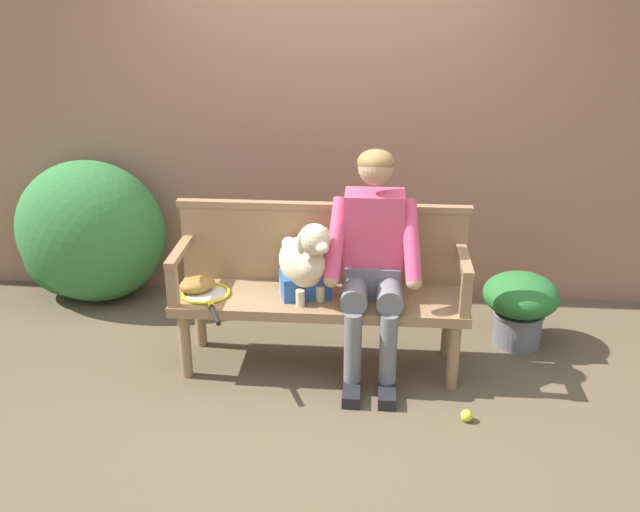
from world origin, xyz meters
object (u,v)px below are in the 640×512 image
(dog_on_bench, at_px, (305,259))
(tennis_ball, at_px, (467,416))
(potted_plant, at_px, (520,303))
(person_seated, at_px, (373,256))
(baseball_glove, at_px, (197,284))
(tennis_racket, at_px, (207,295))
(garden_bench, at_px, (320,304))
(sports_bag, at_px, (305,284))

(dog_on_bench, xyz_separation_m, tennis_ball, (0.92, -0.46, -0.69))
(dog_on_bench, relative_size, potted_plant, 1.05)
(person_seated, distance_m, baseball_glove, 1.07)
(tennis_racket, distance_m, baseball_glove, 0.10)
(dog_on_bench, height_order, baseball_glove, dog_on_bench)
(garden_bench, relative_size, sports_bag, 6.17)
(sports_bag, bearing_deg, tennis_ball, -29.41)
(dog_on_bench, bearing_deg, potted_plant, 17.91)
(person_seated, relative_size, baseball_glove, 6.11)
(garden_bench, distance_m, tennis_racket, 0.67)
(person_seated, xyz_separation_m, baseball_glove, (-1.04, 0.01, -0.22))
(person_seated, height_order, potted_plant, person_seated)
(potted_plant, bearing_deg, garden_bench, -163.41)
(sports_bag, bearing_deg, dog_on_bench, -83.16)
(garden_bench, xyz_separation_m, dog_on_bench, (-0.08, -0.06, 0.31))
(baseball_glove, xyz_separation_m, sports_bag, (0.65, 0.00, 0.02))
(garden_bench, xyz_separation_m, sports_bag, (-0.09, -0.00, 0.13))
(baseball_glove, relative_size, sports_bag, 0.79)
(sports_bag, xyz_separation_m, potted_plant, (1.34, 0.37, -0.26))
(dog_on_bench, bearing_deg, person_seated, 6.54)
(tennis_ball, xyz_separation_m, potted_plant, (0.42, 0.90, 0.25))
(tennis_racket, height_order, sports_bag, sports_bag)
(tennis_ball, distance_m, potted_plant, 1.02)
(dog_on_bench, distance_m, sports_bag, 0.19)
(garden_bench, distance_m, sports_bag, 0.16)
(dog_on_bench, height_order, sports_bag, dog_on_bench)
(person_seated, relative_size, tennis_racket, 2.33)
(person_seated, bearing_deg, baseball_glove, 179.57)
(person_seated, xyz_separation_m, dog_on_bench, (-0.39, -0.04, -0.02))
(garden_bench, height_order, baseball_glove, baseball_glove)
(sports_bag, bearing_deg, baseball_glove, -179.57)
(baseball_glove, bearing_deg, tennis_racket, -81.50)
(dog_on_bench, relative_size, sports_bag, 1.79)
(garden_bench, height_order, tennis_racket, tennis_racket)
(baseball_glove, height_order, sports_bag, sports_bag)
(person_seated, height_order, baseball_glove, person_seated)
(garden_bench, xyz_separation_m, tennis_ball, (0.84, -0.52, -0.38))
(sports_bag, bearing_deg, potted_plant, 15.58)
(person_seated, xyz_separation_m, sports_bag, (-0.40, 0.01, -0.20))
(person_seated, relative_size, tennis_ball, 20.38)
(garden_bench, relative_size, potted_plant, 3.60)
(dog_on_bench, height_order, potted_plant, dog_on_bench)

